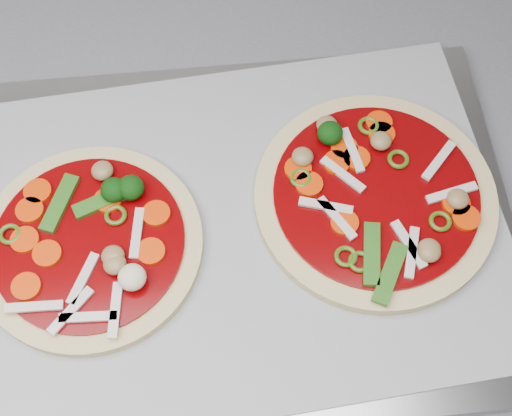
{
  "coord_description": "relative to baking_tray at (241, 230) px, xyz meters",
  "views": [
    {
      "loc": [
        0.43,
        0.94,
        1.5
      ],
      "look_at": [
        0.46,
        1.23,
        0.93
      ],
      "focal_mm": 50.0,
      "sensor_mm": 36.0,
      "label": 1
    }
  ],
  "objects": [
    {
      "name": "baking_tray",
      "position": [
        0.0,
        0.0,
        0.0
      ],
      "size": [
        0.5,
        0.37,
        0.02
      ],
      "primitive_type": "cube",
      "rotation": [
        0.0,
        0.0,
        0.01
      ],
      "color": "gray",
      "rests_on": "countertop"
    },
    {
      "name": "parchment",
      "position": [
        -0.0,
        0.0,
        0.01
      ],
      "size": [
        0.5,
        0.38,
        0.0
      ],
      "primitive_type": "cube",
      "rotation": [
        0.0,
        0.0,
        0.08
      ],
      "color": "gray",
      "rests_on": "baking_tray"
    },
    {
      "name": "pizza_left",
      "position": [
        -0.13,
        -0.01,
        0.02
      ],
      "size": [
        0.24,
        0.24,
        0.03
      ],
      "rotation": [
        0.0,
        0.0,
        0.26
      ],
      "color": "#D4BB81",
      "rests_on": "parchment"
    },
    {
      "name": "pizza_right",
      "position": [
        0.12,
        0.01,
        0.02
      ],
      "size": [
        0.23,
        0.23,
        0.04
      ],
      "rotation": [
        0.0,
        0.0,
        -0.03
      ],
      "color": "#D4BB81",
      "rests_on": "parchment"
    }
  ]
}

